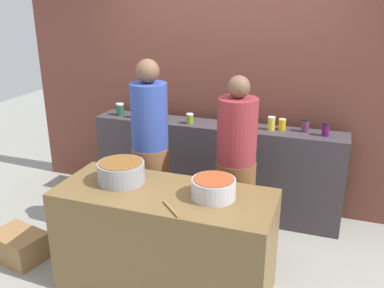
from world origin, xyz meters
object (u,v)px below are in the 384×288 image
at_px(cook_with_tongs, 151,163).
at_px(preserve_jar_7, 282,124).
at_px(preserve_jar_4, 232,120).
at_px(preserve_jar_3, 190,119).
at_px(preserve_jar_5, 251,120).
at_px(cooking_pot_left, 121,172).
at_px(cooking_pot_center, 214,188).
at_px(bread_crate, 19,245).
at_px(preserve_jar_9, 326,129).
at_px(preserve_jar_1, 134,113).
at_px(preserve_jar_2, 163,112).
at_px(preserve_jar_6, 271,123).
at_px(wooden_spoon, 171,209).
at_px(preserve_jar_8, 305,125).
at_px(cook_in_cap, 235,179).
at_px(preserve_jar_0, 120,109).

bearing_deg(cook_with_tongs, preserve_jar_7, 36.58).
xyz_separation_m(preserve_jar_4, cook_with_tongs, (-0.59, -0.73, -0.27)).
distance_m(preserve_jar_3, preserve_jar_4, 0.45).
distance_m(preserve_jar_5, cooking_pot_left, 1.59).
bearing_deg(cooking_pot_center, preserve_jar_3, 116.57).
xyz_separation_m(preserve_jar_5, bread_crate, (-1.80, -1.52, -0.96)).
xyz_separation_m(preserve_jar_9, cooking_pot_left, (-1.50, -1.33, -0.12)).
xyz_separation_m(preserve_jar_4, cooking_pot_left, (-0.58, -1.31, -0.12)).
bearing_deg(preserve_jar_1, bread_crate, -109.83).
bearing_deg(cook_with_tongs, preserve_jar_2, 105.33).
height_order(preserve_jar_4, cooking_pot_left, preserve_jar_4).
bearing_deg(preserve_jar_5, preserve_jar_3, -170.09).
xyz_separation_m(preserve_jar_4, bread_crate, (-1.62, -1.44, -0.96)).
relative_size(preserve_jar_2, preserve_jar_9, 0.84).
distance_m(preserve_jar_1, preserve_jar_4, 1.11).
relative_size(preserve_jar_6, bread_crate, 0.29).
height_order(preserve_jar_2, preserve_jar_4, preserve_jar_4).
bearing_deg(cooking_pot_left, wooden_spoon, -28.67).
xyz_separation_m(wooden_spoon, bread_crate, (-1.59, 0.17, -0.76)).
bearing_deg(preserve_jar_6, preserve_jar_5, 168.23).
xyz_separation_m(preserve_jar_8, bread_crate, (-2.35, -1.53, -0.95)).
bearing_deg(preserve_jar_9, preserve_jar_5, 175.62).
xyz_separation_m(preserve_jar_1, wooden_spoon, (1.08, -1.59, -0.18)).
bearing_deg(preserve_jar_3, cook_in_cap, -45.02).
relative_size(preserve_jar_0, preserve_jar_2, 1.20).
relative_size(preserve_jar_8, bread_crate, 0.27).
distance_m(cooking_pot_center, cook_in_cap, 0.66).
bearing_deg(preserve_jar_5, preserve_jar_9, -4.38).
bearing_deg(preserve_jar_7, preserve_jar_1, -176.58).
relative_size(preserve_jar_5, cook_in_cap, 0.08).
xyz_separation_m(preserve_jar_3, preserve_jar_7, (0.95, 0.10, 0.00)).
distance_m(cooking_pot_left, cooking_pot_center, 0.78).
bearing_deg(preserve_jar_4, preserve_jar_0, 179.37).
distance_m(preserve_jar_2, preserve_jar_8, 1.54).
distance_m(preserve_jar_6, cook_with_tongs, 1.28).
height_order(preserve_jar_5, bread_crate, preserve_jar_5).
height_order(preserve_jar_1, preserve_jar_8, preserve_jar_8).
height_order(preserve_jar_9, wooden_spoon, preserve_jar_9).
height_order(preserve_jar_2, cooking_pot_left, preserve_jar_2).
xyz_separation_m(cook_in_cap, bread_crate, (-1.84, -0.74, -0.64)).
height_order(preserve_jar_2, cook_with_tongs, cook_with_tongs).
xyz_separation_m(preserve_jar_2, preserve_jar_6, (1.21, -0.06, 0.01)).
distance_m(preserve_jar_1, cook_with_tongs, 0.92).
xyz_separation_m(preserve_jar_0, preserve_jar_8, (2.03, 0.08, -0.00)).
relative_size(preserve_jar_7, preserve_jar_8, 0.87).
xyz_separation_m(wooden_spoon, cook_in_cap, (0.25, 0.91, -0.13)).
height_order(preserve_jar_0, preserve_jar_8, preserve_jar_0).
bearing_deg(preserve_jar_5, preserve_jar_7, -1.07).
xyz_separation_m(preserve_jar_6, preserve_jar_8, (0.33, 0.06, -0.00)).
bearing_deg(preserve_jar_9, cooking_pot_center, -118.20).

